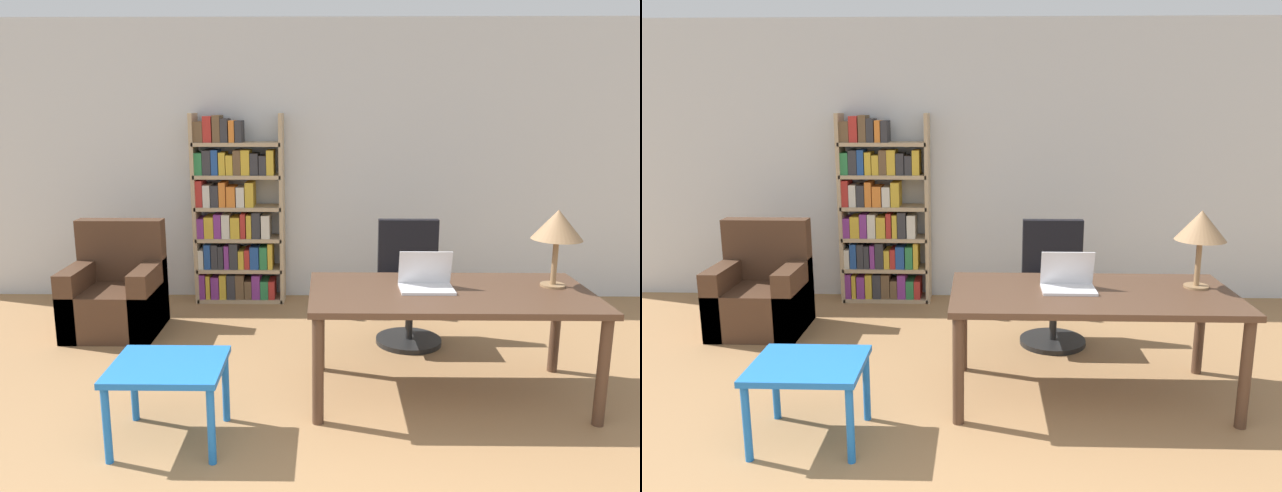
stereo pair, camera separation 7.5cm
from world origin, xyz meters
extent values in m
cube|color=silver|center=(0.00, 4.53, 1.35)|extent=(8.00, 0.06, 2.70)
cube|color=#4C3323|center=(0.79, 2.26, 0.70)|extent=(1.81, 0.91, 0.04)
cylinder|color=#4C3323|center=(-0.06, 1.87, 0.34)|extent=(0.07, 0.07, 0.68)
cylinder|color=#4C3323|center=(1.63, 1.87, 0.34)|extent=(0.07, 0.07, 0.68)
cylinder|color=#4C3323|center=(-0.06, 2.66, 0.34)|extent=(0.07, 0.07, 0.68)
cylinder|color=#4C3323|center=(1.63, 2.66, 0.34)|extent=(0.07, 0.07, 0.68)
cube|color=silver|center=(0.63, 2.27, 0.73)|extent=(0.34, 0.23, 0.02)
cube|color=silver|center=(0.63, 2.36, 0.85)|extent=(0.34, 0.07, 0.23)
cube|color=white|center=(0.63, 2.37, 0.85)|extent=(0.31, 0.05, 0.20)
cylinder|color=olive|center=(1.48, 2.38, 0.73)|extent=(0.16, 0.16, 0.01)
cylinder|color=olive|center=(1.48, 2.38, 0.89)|extent=(0.04, 0.04, 0.30)
cone|color=#93704C|center=(1.48, 2.38, 1.14)|extent=(0.33, 0.33, 0.19)
cylinder|color=black|center=(0.65, 3.20, 0.02)|extent=(0.53, 0.53, 0.04)
cylinder|color=#262626|center=(0.65, 3.20, 0.21)|extent=(0.06, 0.06, 0.35)
cube|color=black|center=(0.65, 3.20, 0.44)|extent=(0.52, 0.52, 0.10)
cube|color=black|center=(0.65, 3.41, 0.74)|extent=(0.49, 0.08, 0.49)
cube|color=blue|center=(-0.90, 1.66, 0.46)|extent=(0.63, 0.55, 0.04)
cylinder|color=blue|center=(-1.18, 1.42, 0.22)|extent=(0.04, 0.04, 0.44)
cylinder|color=blue|center=(-0.62, 1.42, 0.22)|extent=(0.04, 0.04, 0.44)
cylinder|color=blue|center=(-1.18, 1.90, 0.22)|extent=(0.04, 0.04, 0.44)
cylinder|color=blue|center=(-0.62, 1.90, 0.22)|extent=(0.04, 0.04, 0.44)
cube|color=#472D1E|center=(-1.81, 3.42, 0.20)|extent=(0.74, 0.68, 0.39)
cube|color=#472D1E|center=(-1.81, 3.68, 0.66)|extent=(0.74, 0.16, 0.54)
cube|color=#472D1E|center=(-2.10, 3.42, 0.29)|extent=(0.16, 0.68, 0.58)
cube|color=#472D1E|center=(-1.52, 3.42, 0.29)|extent=(0.16, 0.68, 0.58)
cube|color=tan|center=(-1.28, 4.34, 0.91)|extent=(0.04, 0.28, 1.82)
cube|color=tan|center=(-0.45, 4.34, 0.91)|extent=(0.04, 0.28, 1.82)
cube|color=tan|center=(-0.86, 4.34, 0.02)|extent=(0.83, 0.28, 0.04)
cube|color=#7F338C|center=(-1.23, 4.34, 0.16)|extent=(0.05, 0.24, 0.24)
cube|color=gold|center=(-1.18, 4.34, 0.15)|extent=(0.04, 0.24, 0.23)
cube|color=#7F338C|center=(-1.11, 4.34, 0.15)|extent=(0.08, 0.24, 0.22)
cube|color=gold|center=(-1.03, 4.34, 0.16)|extent=(0.07, 0.24, 0.24)
cube|color=#333338|center=(-0.95, 4.34, 0.16)|extent=(0.08, 0.24, 0.24)
cube|color=brown|center=(-0.87, 4.34, 0.16)|extent=(0.08, 0.24, 0.24)
cube|color=brown|center=(-0.79, 4.34, 0.13)|extent=(0.07, 0.24, 0.18)
cube|color=#7F338C|center=(-0.71, 4.34, 0.15)|extent=(0.08, 0.24, 0.24)
cube|color=#2D7F47|center=(-0.63, 4.34, 0.13)|extent=(0.08, 0.24, 0.18)
cube|color=#B72D28|center=(-0.55, 4.34, 0.13)|extent=(0.06, 0.24, 0.18)
cube|color=tan|center=(-0.86, 4.34, 0.32)|extent=(0.83, 0.28, 0.04)
cube|color=silver|center=(-1.24, 4.34, 0.43)|extent=(0.05, 0.24, 0.19)
cube|color=#234C99|center=(-1.17, 4.34, 0.46)|extent=(0.06, 0.24, 0.24)
cube|color=#333338|center=(-1.10, 4.34, 0.46)|extent=(0.06, 0.24, 0.24)
cube|color=#333338|center=(-1.04, 4.34, 0.45)|extent=(0.05, 0.24, 0.22)
cube|color=#7F338C|center=(-0.99, 4.34, 0.45)|extent=(0.05, 0.24, 0.23)
cube|color=#333338|center=(-0.92, 4.34, 0.47)|extent=(0.08, 0.24, 0.25)
cube|color=gold|center=(-0.85, 4.34, 0.43)|extent=(0.05, 0.24, 0.18)
cube|color=#B72D28|center=(-0.79, 4.34, 0.43)|extent=(0.05, 0.24, 0.19)
cube|color=#234C99|center=(-0.72, 4.34, 0.45)|extent=(0.08, 0.24, 0.22)
cube|color=#2D7F47|center=(-0.63, 4.34, 0.45)|extent=(0.07, 0.24, 0.22)
cube|color=gold|center=(-0.56, 4.34, 0.47)|extent=(0.05, 0.24, 0.25)
cube|color=tan|center=(-0.86, 4.34, 0.63)|extent=(0.83, 0.28, 0.04)
cube|color=#7F338C|center=(-1.23, 4.34, 0.74)|extent=(0.06, 0.24, 0.19)
cube|color=gold|center=(-1.15, 4.34, 0.75)|extent=(0.09, 0.24, 0.21)
cube|color=#7F338C|center=(-1.06, 4.34, 0.76)|extent=(0.07, 0.24, 0.23)
cube|color=silver|center=(-0.99, 4.34, 0.76)|extent=(0.08, 0.24, 0.23)
cube|color=gold|center=(-0.90, 4.34, 0.75)|extent=(0.09, 0.24, 0.20)
cube|color=#B72D28|center=(-0.82, 4.34, 0.76)|extent=(0.05, 0.24, 0.24)
cube|color=gold|center=(-0.76, 4.34, 0.76)|extent=(0.05, 0.24, 0.23)
cube|color=#333338|center=(-0.69, 4.34, 0.77)|extent=(0.08, 0.24, 0.25)
cube|color=silver|center=(-0.60, 4.34, 0.76)|extent=(0.08, 0.24, 0.22)
cube|color=tan|center=(-0.86, 4.34, 0.93)|extent=(0.83, 0.28, 0.04)
cube|color=#B72D28|center=(-1.23, 4.34, 1.07)|extent=(0.06, 0.24, 0.25)
cube|color=silver|center=(-1.16, 4.34, 1.05)|extent=(0.07, 0.24, 0.21)
cube|color=#333338|center=(-1.08, 4.34, 1.05)|extent=(0.07, 0.24, 0.20)
cube|color=orange|center=(-1.01, 4.34, 1.07)|extent=(0.06, 0.24, 0.23)
cube|color=orange|center=(-0.93, 4.34, 1.05)|extent=(0.08, 0.24, 0.19)
cube|color=silver|center=(-0.84, 4.34, 1.04)|extent=(0.08, 0.24, 0.19)
cube|color=gold|center=(-0.75, 4.34, 1.06)|extent=(0.08, 0.24, 0.23)
cube|color=tan|center=(-0.86, 4.34, 1.23)|extent=(0.83, 0.28, 0.04)
cube|color=#2D7F47|center=(-1.22, 4.34, 1.36)|extent=(0.07, 0.24, 0.21)
cube|color=#333338|center=(-1.15, 4.34, 1.37)|extent=(0.08, 0.24, 0.23)
cube|color=#234C99|center=(-1.07, 4.34, 1.37)|extent=(0.06, 0.24, 0.23)
cube|color=gold|center=(-1.00, 4.34, 1.36)|extent=(0.06, 0.24, 0.21)
cube|color=gold|center=(-0.93, 4.34, 1.34)|extent=(0.06, 0.24, 0.18)
cube|color=brown|center=(-0.86, 4.34, 1.37)|extent=(0.07, 0.24, 0.23)
cube|color=gold|center=(-0.78, 4.34, 1.37)|extent=(0.08, 0.24, 0.23)
cube|color=#333338|center=(-0.70, 4.34, 1.35)|extent=(0.07, 0.24, 0.20)
cube|color=#333338|center=(-0.62, 4.34, 1.34)|extent=(0.07, 0.24, 0.18)
cube|color=gold|center=(-0.55, 4.34, 1.37)|extent=(0.07, 0.24, 0.23)
cube|color=tan|center=(-0.86, 4.34, 1.54)|extent=(0.83, 0.28, 0.04)
cube|color=brown|center=(-1.22, 4.34, 1.65)|extent=(0.09, 0.24, 0.19)
cube|color=#B72D28|center=(-1.13, 4.34, 1.68)|extent=(0.08, 0.24, 0.24)
cube|color=brown|center=(-1.04, 4.34, 1.68)|extent=(0.07, 0.24, 0.25)
cube|color=#333338|center=(-0.97, 4.34, 1.67)|extent=(0.07, 0.24, 0.22)
cube|color=orange|center=(-0.90, 4.34, 1.66)|extent=(0.05, 0.24, 0.20)
cube|color=#333338|center=(-0.84, 4.34, 1.66)|extent=(0.06, 0.24, 0.20)
camera|label=1|loc=(0.00, -1.60, 1.88)|focal=35.00mm
camera|label=2|loc=(0.07, -1.60, 1.88)|focal=35.00mm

